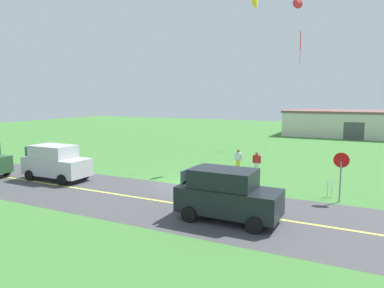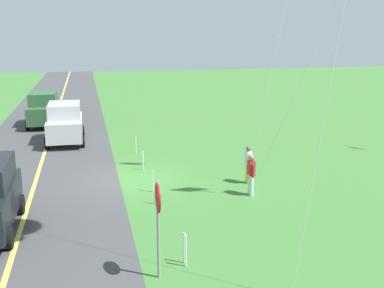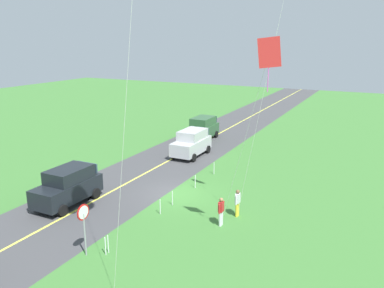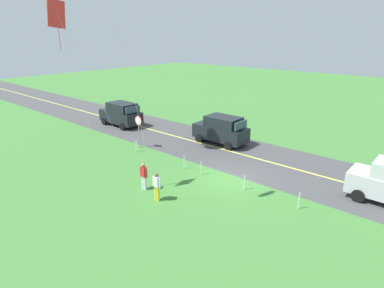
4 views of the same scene
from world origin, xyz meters
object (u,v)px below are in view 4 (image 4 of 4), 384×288
object	(u,v)px
person_adult_companion	(144,175)
car_suv_foreground	(221,129)
kite_blue_mid	(58,18)
person_adult_near	(157,186)
car_parked_east_near	(121,114)
stop_sign	(139,125)

from	to	relation	value
person_adult_companion	car_suv_foreground	bearing A→B (deg)	-143.73
person_adult_companion	kite_blue_mid	bearing A→B (deg)	-9.58
person_adult_near	kite_blue_mid	xyz separation A→B (m)	(3.58, 2.38, 8.21)
person_adult_near	person_adult_companion	size ratio (longest dim) A/B	1.00
car_suv_foreground	kite_blue_mid	distance (m)	14.59
car_parked_east_near	stop_sign	distance (m)	6.95
car_suv_foreground	kite_blue_mid	xyz separation A→B (m)	(0.64, 12.24, 7.92)
car_suv_foreground	stop_sign	size ratio (longest dim) A/B	1.72
car_parked_east_near	person_adult_companion	world-z (taller)	car_parked_east_near
car_suv_foreground	person_adult_near	size ratio (longest dim) A/B	2.75
car_suv_foreground	person_adult_near	distance (m)	10.29
person_adult_companion	kite_blue_mid	size ratio (longest dim) A/B	0.16
car_suv_foreground	car_parked_east_near	world-z (taller)	same
stop_sign	person_adult_companion	bearing A→B (deg)	141.52
car_suv_foreground	person_adult_near	xyz separation A→B (m)	(-2.94, 9.86, -0.29)
car_suv_foreground	car_parked_east_near	xyz separation A→B (m)	(10.38, 1.95, 0.00)
stop_sign	person_adult_near	distance (m)	8.66
car_suv_foreground	kite_blue_mid	bearing A→B (deg)	86.99
car_parked_east_near	person_adult_companion	bearing A→B (deg)	147.57
person_adult_near	car_parked_east_near	bearing A→B (deg)	45.02
car_parked_east_near	person_adult_near	distance (m)	15.50
car_suv_foreground	stop_sign	world-z (taller)	stop_sign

